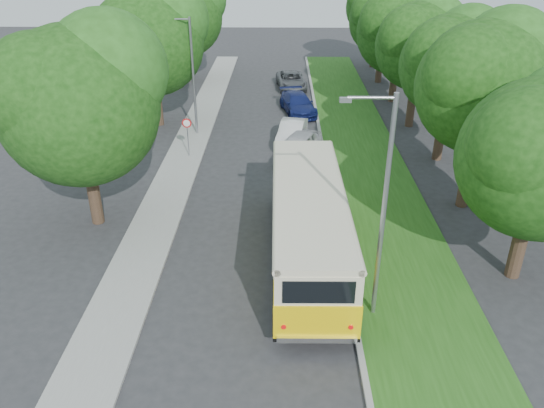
{
  "coord_description": "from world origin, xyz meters",
  "views": [
    {
      "loc": [
        1.0,
        -17.46,
        12.12
      ],
      "look_at": [
        0.63,
        3.07,
        1.5
      ],
      "focal_mm": 35.0,
      "sensor_mm": 36.0,
      "label": 1
    }
  ],
  "objects_px": {
    "lamppost_far": "(192,73)",
    "vintage_bus": "(308,226)",
    "car_silver": "(299,146)",
    "car_white": "(292,132)",
    "car_grey": "(291,80)",
    "lamppost_near": "(381,205)",
    "car_blue": "(298,104)"
  },
  "relations": [
    {
      "from": "car_white",
      "to": "car_silver",
      "type": "bearing_deg",
      "value": -71.8
    },
    {
      "from": "lamppost_near",
      "to": "car_white",
      "type": "distance_m",
      "value": 17.63
    },
    {
      "from": "lamppost_far",
      "to": "vintage_bus",
      "type": "relative_size",
      "value": 0.68
    },
    {
      "from": "car_silver",
      "to": "car_blue",
      "type": "distance_m",
      "value": 8.87
    },
    {
      "from": "lamppost_far",
      "to": "lamppost_near",
      "type": "bearing_deg",
      "value": -64.29
    },
    {
      "from": "lamppost_near",
      "to": "car_grey",
      "type": "relative_size",
      "value": 1.61
    },
    {
      "from": "lamppost_far",
      "to": "vintage_bus",
      "type": "height_order",
      "value": "lamppost_far"
    },
    {
      "from": "lamppost_near",
      "to": "vintage_bus",
      "type": "height_order",
      "value": "lamppost_near"
    },
    {
      "from": "lamppost_near",
      "to": "car_blue",
      "type": "xyz_separation_m",
      "value": [
        -1.98,
        23.29,
        -3.65
      ]
    },
    {
      "from": "lamppost_near",
      "to": "car_blue",
      "type": "distance_m",
      "value": 23.65
    },
    {
      "from": "vintage_bus",
      "to": "car_silver",
      "type": "relative_size",
      "value": 2.46
    },
    {
      "from": "lamppost_near",
      "to": "vintage_bus",
      "type": "xyz_separation_m",
      "value": [
        -2.1,
        3.4,
        -2.72
      ]
    },
    {
      "from": "lamppost_near",
      "to": "lamppost_far",
      "type": "bearing_deg",
      "value": 115.71
    },
    {
      "from": "lamppost_far",
      "to": "car_white",
      "type": "bearing_deg",
      "value": -12.71
    },
    {
      "from": "car_silver",
      "to": "lamppost_far",
      "type": "bearing_deg",
      "value": 170.62
    },
    {
      "from": "car_blue",
      "to": "car_silver",
      "type": "bearing_deg",
      "value": -103.62
    },
    {
      "from": "lamppost_far",
      "to": "car_grey",
      "type": "height_order",
      "value": "lamppost_far"
    },
    {
      "from": "lamppost_near",
      "to": "car_silver",
      "type": "distance_m",
      "value": 15.02
    },
    {
      "from": "lamppost_far",
      "to": "vintage_bus",
      "type": "bearing_deg",
      "value": -65.73
    },
    {
      "from": "vintage_bus",
      "to": "car_grey",
      "type": "relative_size",
      "value": 2.23
    },
    {
      "from": "vintage_bus",
      "to": "car_grey",
      "type": "height_order",
      "value": "vintage_bus"
    },
    {
      "from": "lamppost_near",
      "to": "lamppost_far",
      "type": "distance_m",
      "value": 20.53
    },
    {
      "from": "lamppost_far",
      "to": "car_blue",
      "type": "xyz_separation_m",
      "value": [
        6.93,
        4.79,
        -3.39
      ]
    },
    {
      "from": "lamppost_near",
      "to": "car_white",
      "type": "height_order",
      "value": "lamppost_near"
    },
    {
      "from": "car_white",
      "to": "lamppost_near",
      "type": "bearing_deg",
      "value": -71.31
    },
    {
      "from": "vintage_bus",
      "to": "car_silver",
      "type": "bearing_deg",
      "value": 89.62
    },
    {
      "from": "vintage_bus",
      "to": "car_blue",
      "type": "xyz_separation_m",
      "value": [
        0.12,
        19.89,
        -0.93
      ]
    },
    {
      "from": "lamppost_near",
      "to": "car_silver",
      "type": "relative_size",
      "value": 1.78
    },
    {
      "from": "lamppost_near",
      "to": "car_grey",
      "type": "distance_m",
      "value": 30.52
    },
    {
      "from": "car_white",
      "to": "car_blue",
      "type": "height_order",
      "value": "car_blue"
    },
    {
      "from": "car_silver",
      "to": "car_white",
      "type": "height_order",
      "value": "car_silver"
    },
    {
      "from": "car_grey",
      "to": "lamppost_near",
      "type": "bearing_deg",
      "value": -91.58
    }
  ]
}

